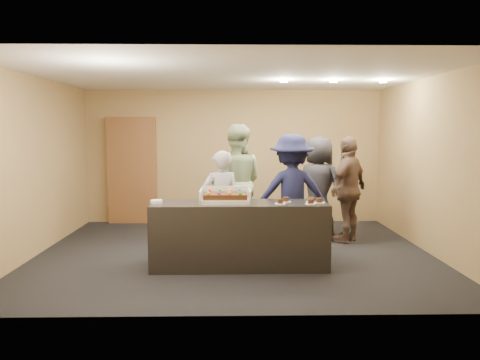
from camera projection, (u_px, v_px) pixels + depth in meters
The scene contains 17 objects.
room at pixel (234, 166), 7.11m from camera, with size 6.04×6.00×2.70m.
serving_counter at pixel (239, 235), 6.44m from camera, with size 2.40×0.70×0.90m, color black.
storage_cabinet at pixel (132, 170), 9.49m from camera, with size 0.98×0.15×2.15m, color brown.
cake_box at pixel (225, 199), 6.41m from camera, with size 0.69×0.47×0.20m.
sheet_cake at pixel (225, 196), 6.38m from camera, with size 0.59×0.40×0.11m.
plate_stack at pixel (156, 201), 6.36m from camera, with size 0.16×0.16×0.04m, color white.
slice_a at pixel (280, 202), 6.26m from camera, with size 0.15×0.15×0.07m.
slice_b at pixel (286, 200), 6.45m from camera, with size 0.15×0.15×0.07m.
slice_c at pixel (311, 202), 6.27m from camera, with size 0.15×0.15×0.07m.
slice_d at pixel (312, 200), 6.43m from camera, with size 0.15×0.15×0.07m.
slice_e at pixel (319, 201), 6.36m from camera, with size 0.15×0.15×0.07m.
person_server_grey at pixel (221, 204), 6.98m from camera, with size 0.58×0.38×1.59m, color #9F9EA3.
person_sage_man at pixel (236, 183), 7.96m from camera, with size 0.97×0.75×1.99m, color #95A878.
person_navy_man at pixel (292, 194), 7.20m from camera, with size 1.18×0.68×1.83m, color #181B40.
person_brown_extra at pixel (348, 189), 7.88m from camera, with size 1.05×0.44×1.79m, color brown.
person_dark_suit at pixel (319, 188), 8.11m from camera, with size 0.87×0.57×1.79m, color #252529.
ceiling_spotlights at pixel (334, 81), 7.50m from camera, with size 1.72×0.12×0.03m.
Camera 1 is at (-0.05, -7.09, 1.88)m, focal length 35.00 mm.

